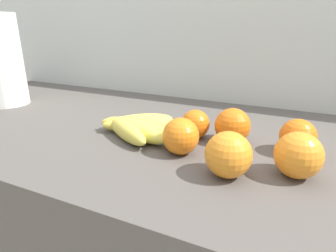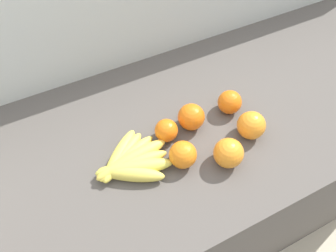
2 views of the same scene
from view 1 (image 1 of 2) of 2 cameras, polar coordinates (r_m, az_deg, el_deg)
wall_back at (r=1.09m, az=12.71°, el=-8.12°), size 2.31×0.06×1.30m
banana_bunch at (r=0.68m, az=-6.22°, el=-0.11°), size 0.22×0.20×0.04m
orange_back_left at (r=0.63m, az=24.51°, el=-1.82°), size 0.07×0.07×0.07m
orange_center at (r=0.64m, az=12.68°, el=-0.07°), size 0.08×0.08×0.08m
orange_back_right at (r=0.66m, az=5.47°, el=0.39°), size 0.07×0.07×0.07m
orange_right at (r=0.50m, az=11.95°, el=-5.63°), size 0.08×0.08×0.08m
orange_far_right at (r=0.57m, az=2.55°, el=-2.04°), size 0.07×0.07×0.07m
orange_front at (r=0.53m, az=24.58°, el=-5.32°), size 0.08×0.08×0.08m
paper_towel_roll at (r=1.06m, az=-30.45°, el=11.24°), size 0.13×0.13×0.31m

